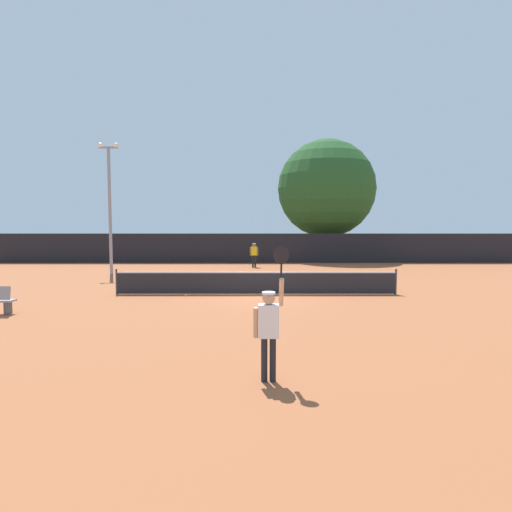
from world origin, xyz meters
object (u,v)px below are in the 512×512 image
(tennis_ball, at_px, (184,295))
(parked_car_far, at_px, (278,247))
(parked_car_near, at_px, (164,248))
(parked_car_mid, at_px, (222,248))
(large_tree, at_px, (325,189))
(player_serving, at_px, (268,322))
(player_receiving, at_px, (252,253))
(light_pole, at_px, (108,200))

(tennis_ball, height_order, parked_car_far, parked_car_far)
(parked_car_near, xyz_separation_m, parked_car_mid, (5.16, 0.36, 0.00))
(parked_car_near, bearing_deg, parked_car_mid, 10.89)
(large_tree, height_order, parked_car_mid, large_tree)
(player_serving, height_order, player_receiving, player_serving)
(player_receiving, distance_m, parked_car_near, 11.99)
(player_receiving, relative_size, parked_car_near, 0.37)
(player_receiving, xyz_separation_m, parked_car_near, (-7.95, 8.97, -0.22))
(tennis_ball, relative_size, parked_car_near, 0.02)
(player_receiving, bearing_deg, tennis_ball, 76.48)
(parked_car_near, relative_size, parked_car_far, 1.04)
(tennis_ball, bearing_deg, player_receiving, 76.48)
(light_pole, bearing_deg, tennis_ball, -53.16)
(light_pole, bearing_deg, parked_car_far, 53.28)
(player_receiving, height_order, light_pole, light_pole)
(player_receiving, relative_size, parked_car_mid, 0.38)
(parked_car_far, bearing_deg, tennis_ball, -103.66)
(player_receiving, xyz_separation_m, tennis_ball, (-2.76, -11.47, -0.96))
(large_tree, height_order, parked_car_far, large_tree)
(player_serving, bearing_deg, light_pole, 117.42)
(parked_car_near, bearing_deg, player_receiving, -41.53)
(player_serving, xyz_separation_m, parked_car_far, (1.90, 31.03, -0.35))
(large_tree, xyz_separation_m, parked_car_far, (-3.72, 3.41, -5.08))
(large_tree, height_order, parked_car_near, large_tree)
(large_tree, relative_size, parked_car_mid, 2.33)
(player_receiving, xyz_separation_m, large_tree, (5.99, 6.79, 4.86))
(player_receiving, xyz_separation_m, parked_car_mid, (-2.79, 9.33, -0.22))
(parked_car_near, bearing_deg, light_pole, -84.77)
(player_serving, height_order, parked_car_near, player_serving)
(light_pole, distance_m, parked_car_near, 13.49)
(player_receiving, bearing_deg, parked_car_near, -48.46)
(player_receiving, relative_size, light_pole, 0.22)
(parked_car_near, bearing_deg, large_tree, -1.97)
(light_pole, height_order, parked_car_mid, light_pole)
(player_receiving, distance_m, tennis_ball, 11.84)
(large_tree, xyz_separation_m, parked_car_near, (-13.94, 2.18, -5.08))
(tennis_ball, relative_size, parked_car_mid, 0.02)
(parked_car_mid, bearing_deg, player_receiving, -75.08)
(light_pole, relative_size, large_tree, 0.77)
(tennis_ball, bearing_deg, large_tree, 64.40)
(tennis_ball, xyz_separation_m, parked_car_mid, (-0.03, 20.81, 0.74))
(large_tree, bearing_deg, player_serving, -101.49)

